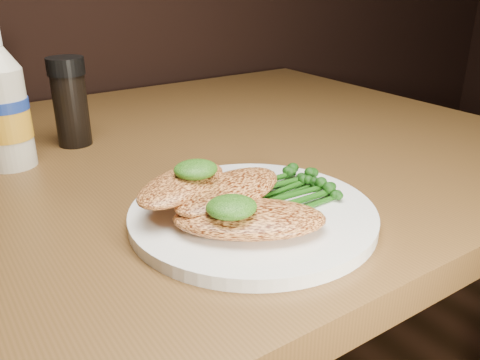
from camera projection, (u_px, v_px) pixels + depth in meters
plate at (253, 214)px, 0.51m from camera, size 0.25×0.25×0.01m
chicken_front at (250, 218)px, 0.46m from camera, size 0.16×0.14×0.02m
chicken_mid at (229, 190)px, 0.50m from camera, size 0.15×0.11×0.02m
chicken_back at (182, 184)px, 0.50m from camera, size 0.14×0.11×0.02m
pesto_front at (231, 207)px, 0.44m from camera, size 0.06×0.06×0.02m
pesto_back at (196, 169)px, 0.49m from camera, size 0.05×0.05×0.02m
broccolini_bundle at (283, 189)px, 0.53m from camera, size 0.13×0.10×0.02m
mayo_bottle at (1, 100)px, 0.62m from camera, size 0.08×0.08×0.18m
pepper_grinder at (70, 102)px, 0.71m from camera, size 0.07×0.07×0.13m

